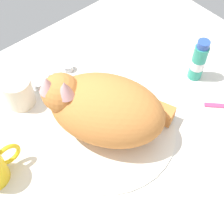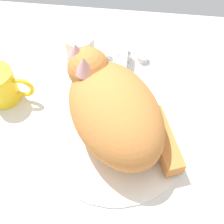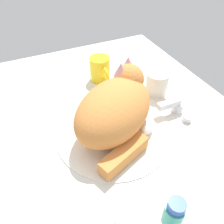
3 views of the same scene
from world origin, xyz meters
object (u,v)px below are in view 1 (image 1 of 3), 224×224
faucet (56,75)px  toothpaste_bottle (198,61)px  rinse_cup (18,92)px  cat (103,108)px

faucet → toothpaste_bottle: size_ratio=1.01×
faucet → toothpaste_bottle: toothpaste_bottle is taller
faucet → rinse_cup: bearing=179.4°
faucet → rinse_cup: rinse_cup is taller
faucet → toothpaste_bottle: 37.59cm
cat → rinse_cup: cat is taller
rinse_cup → toothpaste_bottle: bearing=-30.0°
rinse_cup → faucet: bearing=-0.6°
cat → toothpaste_bottle: 30.07cm
cat → rinse_cup: bearing=117.5°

